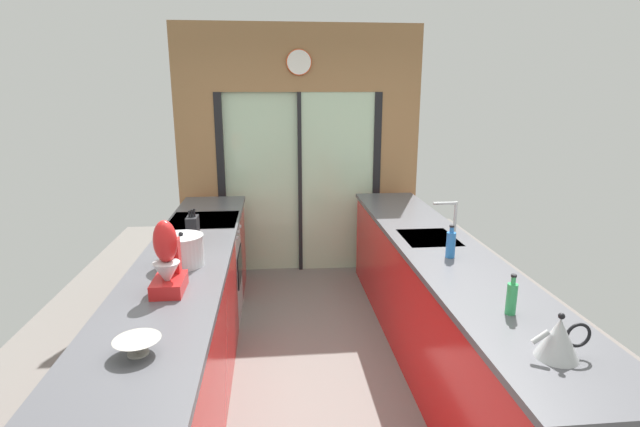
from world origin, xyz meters
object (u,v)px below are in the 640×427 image
at_px(stand_mixer, 168,264).
at_px(oven_range, 207,269).
at_px(kettle, 559,338).
at_px(knife_block, 193,230).
at_px(stock_pot, 182,250).
at_px(soap_bottle_far, 451,244).
at_px(mixing_bowl, 138,346).
at_px(soap_bottle_near, 512,298).

bearing_deg(stand_mixer, oven_range, 90.68).
distance_m(stand_mixer, kettle, 1.98).
relative_size(knife_block, stock_pot, 0.95).
bearing_deg(soap_bottle_far, stock_pot, 179.40).
height_order(stock_pot, soap_bottle_far, same).
bearing_deg(kettle, stock_pot, 144.01).
bearing_deg(mixing_bowl, stand_mixer, 90.00).
height_order(oven_range, kettle, kettle).
relative_size(stock_pot, soap_bottle_far, 1.24).
bearing_deg(oven_range, mixing_bowl, -89.53).
bearing_deg(oven_range, soap_bottle_near, -48.30).
bearing_deg(knife_block, oven_range, 91.54).
xyz_separation_m(stand_mixer, kettle, (1.78, -0.87, -0.07)).
bearing_deg(soap_bottle_near, mixing_bowl, -173.08).
xyz_separation_m(oven_range, soap_bottle_far, (1.80, -1.16, 0.56)).
bearing_deg(mixing_bowl, oven_range, 90.47).
relative_size(knife_block, stand_mixer, 0.63).
height_order(stock_pot, soap_bottle_near, stock_pot).
relative_size(kettle, soap_bottle_near, 1.24).
distance_m(mixing_bowl, stand_mixer, 0.68).
bearing_deg(kettle, knife_block, 135.60).
xyz_separation_m(oven_range, mixing_bowl, (0.02, -2.23, 0.50)).
relative_size(mixing_bowl, soap_bottle_far, 0.90).
height_order(knife_block, stock_pot, knife_block).
xyz_separation_m(mixing_bowl, soap_bottle_far, (1.78, 1.08, 0.06)).
height_order(stand_mixer, stock_pot, stand_mixer).
bearing_deg(knife_block, stand_mixer, -90.00).
bearing_deg(kettle, mixing_bowl, 173.64).
bearing_deg(soap_bottle_near, soap_bottle_far, 90.00).
bearing_deg(soap_bottle_near, knife_block, 143.23).
xyz_separation_m(kettle, soap_bottle_far, (-0.00, 1.28, 0.00)).
xyz_separation_m(oven_range, stock_pot, (0.02, -1.14, 0.56)).
height_order(mixing_bowl, soap_bottle_near, soap_bottle_near).
height_order(mixing_bowl, knife_block, knife_block).
height_order(mixing_bowl, soap_bottle_far, soap_bottle_far).
bearing_deg(soap_bottle_far, kettle, -89.91).
xyz_separation_m(oven_range, stand_mixer, (0.02, -1.56, 0.63)).
distance_m(mixing_bowl, soap_bottle_near, 1.79).
relative_size(stand_mixer, soap_bottle_far, 1.86).
height_order(knife_block, soap_bottle_far, knife_block).
distance_m(stock_pot, soap_bottle_far, 1.78).
bearing_deg(soap_bottle_far, knife_block, 165.23).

